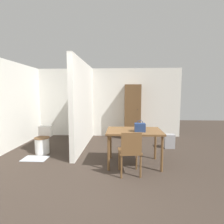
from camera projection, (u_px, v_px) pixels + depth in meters
ground_plane at (75, 197)px, 2.69m from camera, size 16.00×16.00×0.00m
wall_back at (102, 103)px, 6.53m from camera, size 5.73×0.12×2.50m
wall_left at (3, 106)px, 4.64m from camera, size 0.12×4.94×2.50m
partition_wall at (84, 105)px, 5.17m from camera, size 0.12×2.65×2.50m
dining_table at (134, 134)px, 3.88m from camera, size 1.21×0.81×0.78m
wooden_chair at (130, 151)px, 3.37m from camera, size 0.47×0.47×0.88m
toilet at (43, 142)px, 4.70m from camera, size 0.39×0.54×0.70m
handbag at (140, 127)px, 3.73m from camera, size 0.22×0.17×0.24m
wooden_cabinet at (132, 112)px, 6.19m from camera, size 0.56×0.49×1.90m
bath_mat at (35, 159)px, 4.27m from camera, size 0.59×0.38×0.01m
space_heater at (169, 141)px, 5.11m from camera, size 0.29×0.22×0.41m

